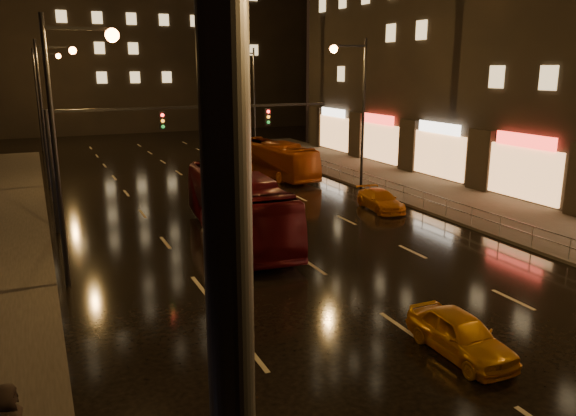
{
  "coord_description": "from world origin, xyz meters",
  "views": [
    {
      "loc": [
        -10.2,
        -9.86,
        8.15
      ],
      "look_at": [
        -0.91,
        10.73,
        2.5
      ],
      "focal_mm": 35.0,
      "sensor_mm": 36.0,
      "label": 1
    }
  ],
  "objects_px": {
    "bus_red": "(238,206)",
    "taxi_far": "(381,200)",
    "taxi_near": "(460,334)",
    "bus_curb": "(275,159)"
  },
  "relations": [
    {
      "from": "bus_red",
      "to": "taxi_far",
      "type": "bearing_deg",
      "value": 14.69
    },
    {
      "from": "taxi_far",
      "to": "taxi_near",
      "type": "bearing_deg",
      "value": -109.08
    },
    {
      "from": "bus_red",
      "to": "taxi_near",
      "type": "bearing_deg",
      "value": -77.76
    },
    {
      "from": "bus_curb",
      "to": "taxi_far",
      "type": "height_order",
      "value": "bus_curb"
    },
    {
      "from": "taxi_far",
      "to": "bus_red",
      "type": "bearing_deg",
      "value": -162.59
    },
    {
      "from": "bus_red",
      "to": "taxi_far",
      "type": "height_order",
      "value": "bus_red"
    },
    {
      "from": "bus_curb",
      "to": "taxi_near",
      "type": "bearing_deg",
      "value": -108.39
    },
    {
      "from": "taxi_near",
      "to": "taxi_far",
      "type": "relative_size",
      "value": 0.93
    },
    {
      "from": "bus_curb",
      "to": "taxi_near",
      "type": "xyz_separation_m",
      "value": [
        -5.93,
        -27.85,
        -0.72
      ]
    },
    {
      "from": "bus_red",
      "to": "bus_curb",
      "type": "relative_size",
      "value": 1.19
    }
  ]
}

